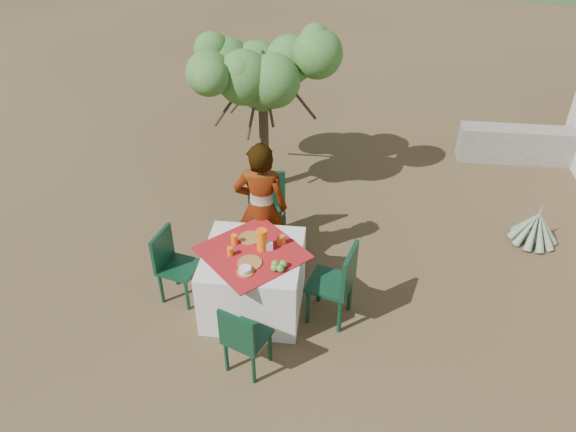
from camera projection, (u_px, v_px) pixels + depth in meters
The scene contains 21 objects.
ground at pixel (288, 291), 6.42m from camera, with size 160.00×160.00×0.00m, color #3D2D1B.
table at pixel (253, 280), 6.01m from camera, with size 1.30×1.30×0.76m.
chair_far at pixel (267, 208), 6.81m from camera, with size 0.52×0.52×0.99m.
chair_near at pixel (243, 338), 5.24m from camera, with size 0.49×0.49×0.82m.
chair_left at pixel (173, 262), 6.10m from camera, with size 0.47×0.47×0.85m.
chair_right at pixel (338, 281), 5.77m from camera, with size 0.54×0.54×0.95m.
person at pixel (261, 209), 6.31m from camera, with size 0.60×0.40×1.65m, color #8C6651.
shrub_tree at pixel (268, 79), 7.30m from camera, with size 1.76×1.73×2.07m.
agave at pixel (535, 228), 7.04m from camera, with size 0.60×0.60×0.64m.
stone_wall at pixel (545, 146), 8.66m from camera, with size 2.60×0.35×0.55m, color gray.
plate_far at pixel (250, 238), 5.97m from camera, with size 0.24×0.24×0.01m, color brown.
plate_near at pixel (250, 263), 5.63m from camera, with size 0.25×0.25×0.01m, color brown.
glass_far at pixel (234, 239), 5.87m from camera, with size 0.07×0.07×0.11m, color orange.
glass_near at pixel (230, 251), 5.72m from camera, with size 0.06×0.06×0.10m, color orange.
juice_pitcher at pixel (262, 240), 5.75m from camera, with size 0.11×0.11×0.24m, color orange.
bowl_plate at pixel (245, 272), 5.52m from camera, with size 0.18×0.18×0.01m, color brown.
white_bowl at pixel (245, 270), 5.51m from camera, with size 0.13×0.13×0.05m, color silver.
jar_left at pixel (279, 241), 5.86m from camera, with size 0.06×0.06×0.09m, color #C35422.
jar_right at pixel (283, 239), 5.88m from camera, with size 0.06×0.06×0.10m, color #C35422.
napkin_holder at pixel (269, 246), 5.79m from camera, with size 0.07×0.04×0.10m, color silver.
fruit_cluster at pixel (278, 266), 5.55m from camera, with size 0.16×0.15×0.08m.
Camera 1 is at (0.56, -4.69, 4.43)m, focal length 35.00 mm.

